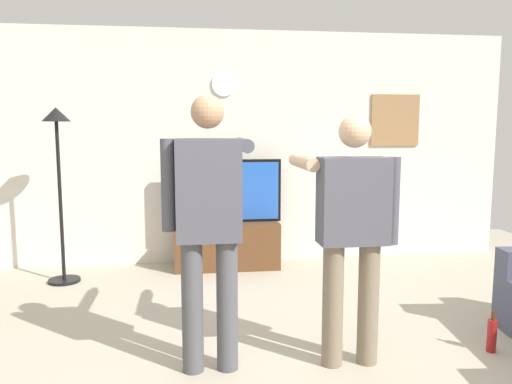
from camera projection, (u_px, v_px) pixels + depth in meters
The scene contains 10 objects.
ground_plane at pixel (291, 379), 3.19m from camera, with size 8.40×8.40×0.00m, color #B2A893.
back_wall at pixel (242, 148), 5.91m from camera, with size 6.40×0.10×2.70m, color silver.
tv_stand at pixel (227, 245), 5.68m from camera, with size 1.17×0.45×0.52m.
television at pixel (226, 191), 5.65m from camera, with size 1.24×0.07×0.71m.
wall_clock at pixel (224, 84), 5.73m from camera, with size 0.28×0.28×0.03m, color white.
framed_picture at pixel (395, 120), 6.06m from camera, with size 0.60×0.04×0.62m, color #997047.
floor_lamp at pixel (58, 158), 5.02m from camera, with size 0.32×0.32×1.79m.
person_standing_nearer_lamp at pixel (209, 218), 3.19m from camera, with size 0.59×0.78×1.79m.
person_standing_nearer_couch at pixel (352, 225), 3.29m from camera, with size 0.63×0.78×1.67m.
beverage_bottle at pixel (492, 335), 3.56m from camera, with size 0.07×0.07×0.31m.
Camera 1 is at (-0.62, -2.95, 1.59)m, focal length 35.09 mm.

